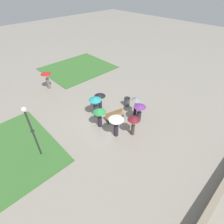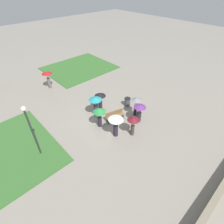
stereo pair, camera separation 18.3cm
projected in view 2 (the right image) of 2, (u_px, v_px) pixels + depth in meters
ground_plane at (101, 118)px, 15.97m from camera, size 90.00×90.00×0.00m
lawn_patch_near at (10, 152)px, 12.90m from camera, size 6.13×7.75×0.06m
lawn_patch_far at (79, 68)px, 24.47m from camera, size 8.70×7.62×0.06m
parapet_wall at (216, 197)px, 9.86m from camera, size 45.00×0.35×0.86m
park_bench at (115, 115)px, 15.54m from camera, size 1.73×0.84×0.90m
lamp_post at (30, 126)px, 11.12m from camera, size 0.32×0.32×4.28m
trash_bin at (127, 102)px, 17.23m from camera, size 0.61×0.61×0.86m
crowd_person_black at (100, 99)px, 16.16m from camera, size 1.04×1.04×1.79m
crowd_person_purple at (139, 110)px, 14.94m from camera, size 1.06×1.06×1.74m
crowd_person_maroon at (133, 122)px, 13.50m from camera, size 0.98×0.98×1.82m
crowd_person_grey at (136, 102)px, 15.50m from camera, size 0.90×0.90×1.89m
crowd_person_teal at (96, 104)px, 15.53m from camera, size 1.15×1.15×1.90m
crowd_person_white at (116, 123)px, 13.45m from camera, size 1.18×1.18×1.88m
crowd_person_green at (99, 114)px, 14.33m from camera, size 1.06×1.06×1.80m
lone_walker_far_path at (48, 76)px, 19.34m from camera, size 1.12×1.12×2.00m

